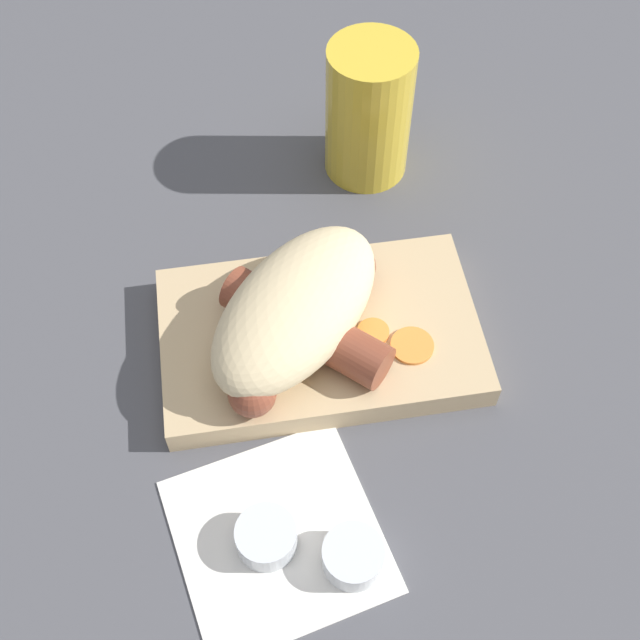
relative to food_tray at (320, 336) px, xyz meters
The scene contains 9 objects.
ground_plane 0.01m from the food_tray, ahead, with size 3.00×3.00×0.00m, color #4C4C51.
food_tray is the anchor object (origin of this frame).
bread_roll 0.05m from the food_tray, 14.56° to the left, with size 0.18×0.19×0.06m.
sausage 0.03m from the food_tray, 36.67° to the left, with size 0.13×0.13×0.03m.
pickled_veggies 0.06m from the food_tray, 158.60° to the left, with size 0.06×0.05×0.00m.
napkin 0.16m from the food_tray, 70.51° to the left, with size 0.16×0.16×0.00m.
condiment_cup_near 0.16m from the food_tray, 68.38° to the left, with size 0.04×0.04×0.02m.
condiment_cup_far 0.18m from the food_tray, 88.19° to the left, with size 0.04×0.04×0.02m.
drink_glass 0.21m from the food_tray, 111.03° to the right, with size 0.08×0.08×0.13m.
Camera 1 is at (0.05, 0.34, 0.54)m, focal length 45.00 mm.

